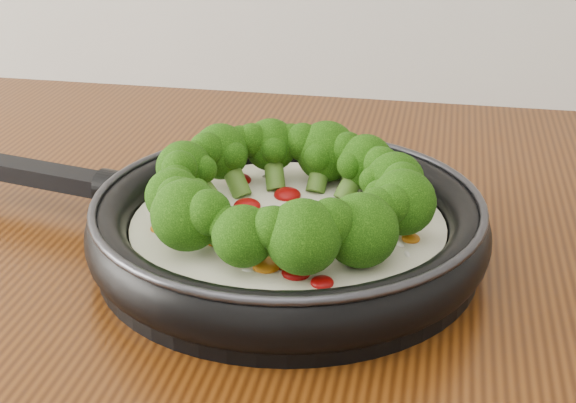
# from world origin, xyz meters

# --- Properties ---
(skillet) EXTENTS (0.52, 0.38, 0.09)m
(skillet) POSITION_xyz_m (0.15, 1.05, 0.94)
(skillet) COLOR black
(skillet) RESTS_ON counter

